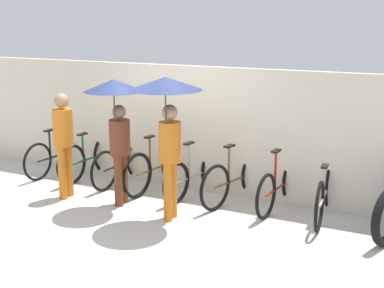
{
  "coord_description": "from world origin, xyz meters",
  "views": [
    {
      "loc": [
        4.13,
        -6.14,
        2.87
      ],
      "look_at": [
        0.57,
        0.85,
        1.0
      ],
      "focal_mm": 50.0,
      "sensor_mm": 36.0,
      "label": 1
    }
  ],
  "objects_px": {
    "pedestrian_center": "(116,110)",
    "parked_bicycle_1": "(90,158)",
    "parked_bicycle_2": "(122,163)",
    "pedestrian_trailing": "(167,109)",
    "parked_bicycle_3": "(157,167)",
    "pedestrian_leading": "(64,137)",
    "parked_bicycle_0": "(58,154)",
    "parked_bicycle_4": "(195,174)",
    "parked_bicycle_5": "(236,179)",
    "parked_bicycle_7": "(325,193)",
    "parked_bicycle_6": "(279,186)"
  },
  "relations": [
    {
      "from": "pedestrian_center",
      "to": "parked_bicycle_1",
      "type": "bearing_deg",
      "value": -44.44
    },
    {
      "from": "parked_bicycle_2",
      "to": "pedestrian_trailing",
      "type": "height_order",
      "value": "pedestrian_trailing"
    },
    {
      "from": "parked_bicycle_3",
      "to": "pedestrian_leading",
      "type": "xyz_separation_m",
      "value": [
        -1.11,
        -1.03,
        0.61
      ]
    },
    {
      "from": "parked_bicycle_0",
      "to": "parked_bicycle_4",
      "type": "xyz_separation_m",
      "value": [
        2.86,
        0.05,
        -0.01
      ]
    },
    {
      "from": "parked_bicycle_5",
      "to": "parked_bicycle_7",
      "type": "bearing_deg",
      "value": -80.61
    },
    {
      "from": "parked_bicycle_1",
      "to": "parked_bicycle_4",
      "type": "height_order",
      "value": "parked_bicycle_4"
    },
    {
      "from": "parked_bicycle_6",
      "to": "pedestrian_leading",
      "type": "bearing_deg",
      "value": 112.24
    },
    {
      "from": "parked_bicycle_1",
      "to": "parked_bicycle_4",
      "type": "distance_m",
      "value": 2.15
    },
    {
      "from": "parked_bicycle_1",
      "to": "pedestrian_leading",
      "type": "distance_m",
      "value": 1.27
    },
    {
      "from": "parked_bicycle_3",
      "to": "pedestrian_leading",
      "type": "relative_size",
      "value": 1.07
    },
    {
      "from": "parked_bicycle_7",
      "to": "pedestrian_leading",
      "type": "bearing_deg",
      "value": 97.69
    },
    {
      "from": "parked_bicycle_1",
      "to": "parked_bicycle_3",
      "type": "xyz_separation_m",
      "value": [
        1.43,
        -0.02,
        0.02
      ]
    },
    {
      "from": "parked_bicycle_7",
      "to": "parked_bicycle_0",
      "type": "bearing_deg",
      "value": 83.53
    },
    {
      "from": "parked_bicycle_0",
      "to": "parked_bicycle_6",
      "type": "height_order",
      "value": "parked_bicycle_0"
    },
    {
      "from": "parked_bicycle_3",
      "to": "pedestrian_trailing",
      "type": "xyz_separation_m",
      "value": [
        0.89,
        -1.19,
        1.25
      ]
    },
    {
      "from": "parked_bicycle_2",
      "to": "pedestrian_trailing",
      "type": "relative_size",
      "value": 0.8
    },
    {
      "from": "parked_bicycle_7",
      "to": "parked_bicycle_1",
      "type": "bearing_deg",
      "value": 82.88
    },
    {
      "from": "pedestrian_trailing",
      "to": "parked_bicycle_1",
      "type": "bearing_deg",
      "value": -34.39
    },
    {
      "from": "parked_bicycle_2",
      "to": "pedestrian_leading",
      "type": "distance_m",
      "value": 1.28
    },
    {
      "from": "parked_bicycle_5",
      "to": "pedestrian_trailing",
      "type": "bearing_deg",
      "value": 168.78
    },
    {
      "from": "parked_bicycle_7",
      "to": "parked_bicycle_5",
      "type": "bearing_deg",
      "value": 80.37
    },
    {
      "from": "parked_bicycle_2",
      "to": "parked_bicycle_6",
      "type": "distance_m",
      "value": 2.86
    },
    {
      "from": "pedestrian_center",
      "to": "pedestrian_trailing",
      "type": "bearing_deg",
      "value": 161.3
    },
    {
      "from": "parked_bicycle_0",
      "to": "parked_bicycle_3",
      "type": "relative_size",
      "value": 0.93
    },
    {
      "from": "parked_bicycle_4",
      "to": "parked_bicycle_6",
      "type": "distance_m",
      "value": 1.43
    },
    {
      "from": "parked_bicycle_0",
      "to": "pedestrian_center",
      "type": "bearing_deg",
      "value": -112.84
    },
    {
      "from": "parked_bicycle_1",
      "to": "parked_bicycle_5",
      "type": "distance_m",
      "value": 2.86
    },
    {
      "from": "pedestrian_center",
      "to": "parked_bicycle_6",
      "type": "bearing_deg",
      "value": -162.9
    },
    {
      "from": "parked_bicycle_3",
      "to": "parked_bicycle_5",
      "type": "relative_size",
      "value": 1.04
    },
    {
      "from": "parked_bicycle_1",
      "to": "parked_bicycle_2",
      "type": "relative_size",
      "value": 1.01
    },
    {
      "from": "parked_bicycle_6",
      "to": "parked_bicycle_0",
      "type": "bearing_deg",
      "value": 94.89
    },
    {
      "from": "pedestrian_leading",
      "to": "parked_bicycle_2",
      "type": "bearing_deg",
      "value": -116.4
    },
    {
      "from": "parked_bicycle_1",
      "to": "parked_bicycle_2",
      "type": "distance_m",
      "value": 0.72
    },
    {
      "from": "parked_bicycle_0",
      "to": "parked_bicycle_4",
      "type": "height_order",
      "value": "parked_bicycle_4"
    },
    {
      "from": "parked_bicycle_3",
      "to": "parked_bicycle_0",
      "type": "bearing_deg",
      "value": 96.57
    },
    {
      "from": "pedestrian_leading",
      "to": "pedestrian_center",
      "type": "height_order",
      "value": "pedestrian_center"
    },
    {
      "from": "pedestrian_leading",
      "to": "pedestrian_trailing",
      "type": "bearing_deg",
      "value": 169.79
    },
    {
      "from": "parked_bicycle_1",
      "to": "pedestrian_trailing",
      "type": "xyz_separation_m",
      "value": [
        2.32,
        -1.21,
        1.27
      ]
    },
    {
      "from": "parked_bicycle_2",
      "to": "pedestrian_center",
      "type": "height_order",
      "value": "pedestrian_center"
    },
    {
      "from": "parked_bicycle_4",
      "to": "parked_bicycle_2",
      "type": "bearing_deg",
      "value": 98.75
    },
    {
      "from": "parked_bicycle_0",
      "to": "parked_bicycle_5",
      "type": "distance_m",
      "value": 3.58
    },
    {
      "from": "parked_bicycle_4",
      "to": "parked_bicycle_3",
      "type": "bearing_deg",
      "value": 100.31
    },
    {
      "from": "parked_bicycle_3",
      "to": "pedestrian_center",
      "type": "relative_size",
      "value": 0.92
    },
    {
      "from": "parked_bicycle_4",
      "to": "parked_bicycle_6",
      "type": "height_order",
      "value": "parked_bicycle_4"
    },
    {
      "from": "parked_bicycle_1",
      "to": "pedestrian_trailing",
      "type": "height_order",
      "value": "pedestrian_trailing"
    },
    {
      "from": "parked_bicycle_7",
      "to": "pedestrian_leading",
      "type": "xyz_separation_m",
      "value": [
        -3.97,
        -0.97,
        0.63
      ]
    },
    {
      "from": "parked_bicycle_1",
      "to": "parked_bicycle_5",
      "type": "bearing_deg",
      "value": -86.89
    },
    {
      "from": "parked_bicycle_2",
      "to": "pedestrian_trailing",
      "type": "xyz_separation_m",
      "value": [
        1.6,
        -1.2,
        1.27
      ]
    },
    {
      "from": "parked_bicycle_0",
      "to": "parked_bicycle_3",
      "type": "xyz_separation_m",
      "value": [
        2.15,
        0.03,
        0.03
      ]
    },
    {
      "from": "pedestrian_leading",
      "to": "parked_bicycle_6",
      "type": "bearing_deg",
      "value": -167.64
    }
  ]
}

